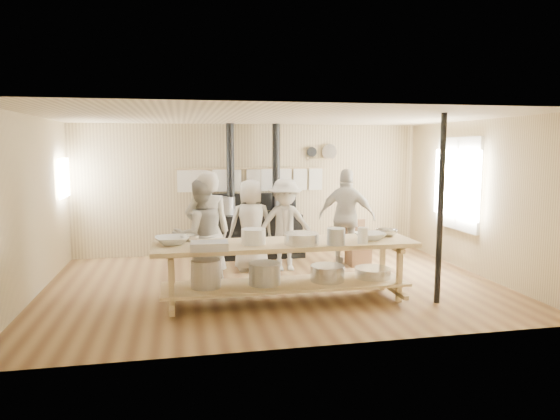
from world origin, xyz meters
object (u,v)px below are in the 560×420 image
at_px(stove, 254,230).
at_px(cook_right, 347,217).
at_px(chair, 358,252).
at_px(cook_left, 200,236).
at_px(roasting_pan, 209,246).
at_px(cook_center, 251,225).
at_px(prep_table, 285,265).
at_px(cook_by_window, 285,225).
at_px(cook_far_left, 207,231).

height_order(stove, cook_right, stove).
distance_m(stove, chair, 2.10).
height_order(cook_left, roasting_pan, cook_left).
distance_m(cook_left, chair, 3.17).
distance_m(cook_left, cook_right, 2.96).
bearing_deg(roasting_pan, chair, 38.29).
bearing_deg(stove, cook_center, -100.75).
bearing_deg(cook_center, prep_table, 92.44).
relative_size(stove, roasting_pan, 5.51).
distance_m(cook_left, roasting_pan, 1.08).
bearing_deg(roasting_pan, cook_right, 41.30).
bearing_deg(prep_table, chair, 47.09).
xyz_separation_m(cook_center, chair, (1.97, 0.01, -0.56)).
relative_size(cook_left, roasting_pan, 3.57).
bearing_deg(cook_left, cook_by_window, -160.85).
bearing_deg(cook_by_window, cook_left, -143.76).
height_order(cook_left, cook_by_window, cook_left).
bearing_deg(chair, cook_right, 156.60).
distance_m(prep_table, chair, 2.60).
relative_size(prep_table, cook_left, 2.13).
relative_size(prep_table, cook_by_window, 2.24).
height_order(cook_far_left, cook_center, cook_far_left).
bearing_deg(cook_by_window, stove, 108.38).
xyz_separation_m(prep_table, cook_center, (-0.21, 1.88, 0.28)).
distance_m(cook_far_left, roasting_pan, 1.09).
relative_size(cook_right, cook_by_window, 1.10).
xyz_separation_m(cook_far_left, cook_right, (2.58, 1.21, -0.02)).
relative_size(cook_far_left, chair, 2.20).
distance_m(cook_center, roasting_pan, 2.37).
bearing_deg(stove, cook_far_left, -114.40).
height_order(cook_center, chair, cook_center).
bearing_deg(prep_table, cook_left, 146.59).
relative_size(stove, cook_far_left, 1.44).
bearing_deg(chair, roasting_pan, -143.65).
xyz_separation_m(cook_far_left, cook_by_window, (1.39, 1.02, -0.10)).
bearing_deg(roasting_pan, cook_by_window, 55.92).
bearing_deg(prep_table, roasting_pan, -162.64).
distance_m(stove, roasting_pan, 3.53).
height_order(cook_left, chair, cook_left).
bearing_deg(cook_far_left, stove, -117.99).
relative_size(stove, cook_left, 1.54).
height_order(prep_table, cook_far_left, cook_far_left).
height_order(cook_center, cook_right, cook_right).
bearing_deg(cook_far_left, prep_table, 139.60).
bearing_deg(cook_right, cook_left, 54.73).
bearing_deg(stove, cook_right, -33.89).
height_order(stove, roasting_pan, stove).
distance_m(prep_table, cook_right, 2.54).
bearing_deg(cook_right, stove, -3.61).
relative_size(prep_table, cook_center, 2.25).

